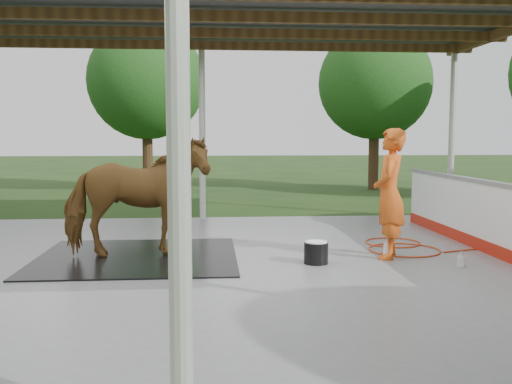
{
  "coord_description": "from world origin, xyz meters",
  "views": [
    {
      "loc": [
        0.19,
        -8.02,
        1.89
      ],
      "look_at": [
        0.86,
        0.54,
        1.06
      ],
      "focal_mm": 40.0,
      "sensor_mm": 36.0,
      "label": 1
    }
  ],
  "objects": [
    {
      "name": "ground",
      "position": [
        0.0,
        0.0,
        0.0
      ],
      "size": [
        100.0,
        100.0,
        0.0
      ],
      "primitive_type": "plane",
      "color": "#1E3814"
    },
    {
      "name": "concrete_slab",
      "position": [
        0.0,
        0.0,
        0.03
      ],
      "size": [
        12.0,
        10.0,
        0.05
      ],
      "primitive_type": "cube",
      "color": "slate",
      "rests_on": "ground"
    },
    {
      "name": "dasher_board",
      "position": [
        4.6,
        0.0,
        0.59
      ],
      "size": [
        0.16,
        8.0,
        1.15
      ],
      "color": "#A81D0E",
      "rests_on": "concrete_slab"
    },
    {
      "name": "tree_belt",
      "position": [
        0.3,
        0.9,
        3.79
      ],
      "size": [
        28.0,
        28.0,
        5.8
      ],
      "color": "#382314",
      "rests_on": "ground"
    },
    {
      "name": "rubber_mat",
      "position": [
        -0.95,
        0.7,
        0.06
      ],
      "size": [
        3.02,
        2.83,
        0.02
      ],
      "primitive_type": "cube",
      "color": "black",
      "rests_on": "concrete_slab"
    },
    {
      "name": "horse",
      "position": [
        -0.95,
        0.7,
        0.99
      ],
      "size": [
        2.28,
        1.29,
        1.83
      ],
      "primitive_type": "imported",
      "rotation": [
        0.0,
        0.0,
        1.72
      ],
      "color": "brown",
      "rests_on": "rubber_mat"
    },
    {
      "name": "handler",
      "position": [
        2.88,
        0.38,
        1.04
      ],
      "size": [
        0.69,
        0.84,
        1.97
      ],
      "primitive_type": "imported",
      "rotation": [
        0.0,
        0.0,
        -1.92
      ],
      "color": "#D05216",
      "rests_on": "concrete_slab"
    },
    {
      "name": "wash_bucket",
      "position": [
        1.71,
        0.07,
        0.22
      ],
      "size": [
        0.35,
        0.35,
        0.33
      ],
      "color": "black",
      "rests_on": "concrete_slab"
    },
    {
      "name": "soap_bottle_a",
      "position": [
        2.84,
        0.29,
        0.21
      ],
      "size": [
        0.15,
        0.15,
        0.33
      ],
      "primitive_type": "imported",
      "rotation": [
        0.0,
        0.0,
        0.17
      ],
      "color": "silver",
      "rests_on": "concrete_slab"
    },
    {
      "name": "soap_bottle_b",
      "position": [
        3.73,
        -0.28,
        0.16
      ],
      "size": [
        0.13,
        0.14,
        0.22
      ],
      "primitive_type": "imported",
      "rotation": [
        0.0,
        0.0,
        -0.52
      ],
      "color": "#338CD8",
      "rests_on": "concrete_slab"
    },
    {
      "name": "hose_coil",
      "position": [
        3.34,
        1.15,
        0.06
      ],
      "size": [
        2.56,
        1.71,
        0.02
      ],
      "color": "#B9360D",
      "rests_on": "concrete_slab"
    }
  ]
}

